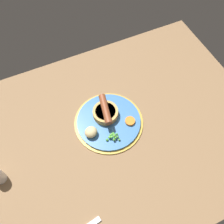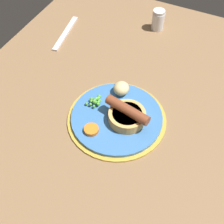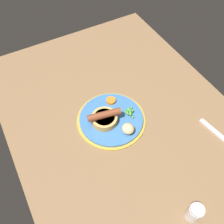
# 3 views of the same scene
# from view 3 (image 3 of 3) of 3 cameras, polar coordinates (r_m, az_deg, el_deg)

# --- Properties ---
(dining_table) EXTENTS (1.10, 0.80, 0.03)m
(dining_table) POSITION_cam_3_polar(r_m,az_deg,el_deg) (0.93, 2.35, -1.73)
(dining_table) COLOR brown
(dining_table) RESTS_ON ground
(dinner_plate) EXTENTS (0.25, 0.25, 0.01)m
(dinner_plate) POSITION_cam_3_polar(r_m,az_deg,el_deg) (0.90, -0.18, -1.68)
(dinner_plate) COLOR #B79333
(dinner_plate) RESTS_ON dining_table
(sausage_pudding) EXTENTS (0.09, 0.12, 0.05)m
(sausage_pudding) POSITION_cam_3_polar(r_m,az_deg,el_deg) (0.87, -1.74, -1.36)
(sausage_pudding) COLOR tan
(sausage_pudding) RESTS_ON dinner_plate
(pea_pile) EXTENTS (0.05, 0.04, 0.02)m
(pea_pile) POSITION_cam_3_polar(r_m,az_deg,el_deg) (0.90, 4.03, 0.01)
(pea_pile) COLOR #40932C
(pea_pile) RESTS_ON dinner_plate
(potato_chunk_1) EXTENTS (0.05, 0.05, 0.03)m
(potato_chunk_1) POSITION_cam_3_polar(r_m,az_deg,el_deg) (0.85, 3.70, -3.83)
(potato_chunk_1) COLOR #CCB77F
(potato_chunk_1) RESTS_ON dinner_plate
(carrot_slice_2) EXTENTS (0.05, 0.05, 0.01)m
(carrot_slice_2) POSITION_cam_3_polar(r_m,az_deg,el_deg) (0.94, -0.23, 2.63)
(carrot_slice_2) COLOR orange
(carrot_slice_2) RESTS_ON dinner_plate
(fork) EXTENTS (0.18, 0.04, 0.01)m
(fork) POSITION_cam_3_polar(r_m,az_deg,el_deg) (0.95, 23.63, -5.18)
(fork) COLOR silver
(fork) RESTS_ON dining_table
(salt_shaker) EXTENTS (0.04, 0.04, 0.07)m
(salt_shaker) POSITION_cam_3_polar(r_m,az_deg,el_deg) (0.77, 18.19, -21.12)
(salt_shaker) COLOR silver
(salt_shaker) RESTS_ON dining_table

